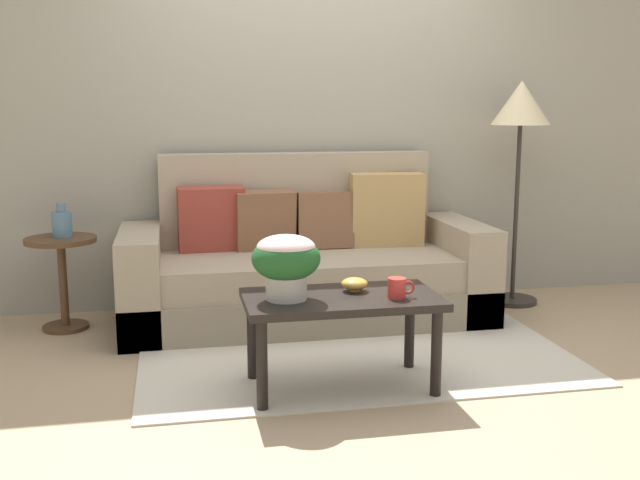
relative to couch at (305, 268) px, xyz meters
The scene contains 11 objects.
ground_plane 0.87m from the couch, 80.51° to the right, with size 14.00×14.00×0.00m, color tan.
wall_back 1.15m from the couch, 74.27° to the left, with size 6.40×0.12×2.73m, color gray.
area_rug 0.70m from the couch, 77.56° to the right, with size 2.30×1.78×0.01m, color beige.
couch is the anchor object (origin of this frame).
coffee_table 1.23m from the couch, 92.26° to the right, with size 0.92×0.50×0.46m.
side_table 1.48m from the couch, behind, with size 0.42×0.42×0.57m.
floor_lamp 1.73m from the couch, ahead, with size 0.39×0.39×1.50m.
potted_plant 1.32m from the couch, 104.14° to the right, with size 0.32×0.32×0.30m.
coffee_mug 1.35m from the couch, 81.55° to the right, with size 0.13×0.09×0.09m.
snack_bowl 1.17m from the couch, 88.46° to the right, with size 0.13×0.13×0.07m.
table_vase 1.50m from the couch, behind, with size 0.12×0.12×0.20m.
Camera 1 is at (-0.95, -3.71, 1.33)m, focal length 41.46 mm.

